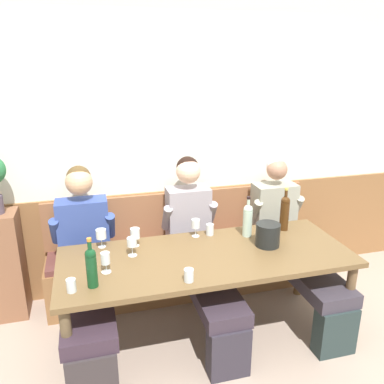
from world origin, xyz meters
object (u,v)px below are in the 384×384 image
(dining_table, at_px, (207,264))
(water_tumbler_center, at_px, (71,285))
(person_center_left_seat, at_px, (85,261))
(ice_bucket, at_px, (268,235))
(wine_glass_mid_left, at_px, (101,235))
(person_center_right_seat, at_px, (198,244))
(wine_bottle_clear_water, at_px, (91,266))
(wine_glass_center_front, at_px, (132,243))
(water_tumbler_right, at_px, (189,275))
(wall_bench, at_px, (185,264))
(wine_glass_mid_right, at_px, (105,259))
(wine_glass_left_end, at_px, (135,234))
(wine_bottle_green_tall, at_px, (285,212))
(water_tumbler_left, at_px, (210,230))
(wine_glass_right_end, at_px, (196,225))
(person_left_seat, at_px, (291,238))
(wine_bottle_amber_mid, at_px, (248,219))

(dining_table, height_order, water_tumbler_center, water_tumbler_center)
(person_center_left_seat, relative_size, ice_bucket, 6.88)
(wine_glass_mid_left, bearing_deg, person_center_right_seat, 0.35)
(person_center_right_seat, xyz_separation_m, wine_glass_mid_left, (-0.78, -0.00, 0.18))
(person_center_right_seat, relative_size, wine_glass_mid_left, 8.96)
(wine_bottle_clear_water, relative_size, wine_glass_center_front, 2.35)
(dining_table, bearing_deg, water_tumbler_right, -124.63)
(wall_bench, relative_size, person_center_right_seat, 1.88)
(wine_glass_mid_right, height_order, water_tumbler_right, wine_glass_mid_right)
(wine_glass_left_end, bearing_deg, wall_bench, 39.16)
(person_center_right_seat, bearing_deg, dining_table, -95.25)
(ice_bucket, xyz_separation_m, wine_bottle_green_tall, (0.27, 0.25, 0.07))
(wine_bottle_green_tall, distance_m, wine_glass_mid_right, 1.55)
(wine_glass_center_front, distance_m, water_tumbler_left, 0.70)
(wine_bottle_clear_water, relative_size, wine_glass_right_end, 2.27)
(dining_table, relative_size, water_tumbler_left, 23.02)
(person_left_seat, xyz_separation_m, wine_glass_center_front, (-1.41, -0.19, 0.22))
(wine_glass_right_end, bearing_deg, wine_glass_mid_right, -151.77)
(wine_bottle_clear_water, bearing_deg, person_left_seat, 17.64)
(water_tumbler_center, bearing_deg, dining_table, 14.70)
(wall_bench, xyz_separation_m, person_center_left_seat, (-0.88, -0.36, 0.35))
(ice_bucket, bearing_deg, wine_glass_left_end, 165.32)
(ice_bucket, bearing_deg, person_center_left_seat, 167.81)
(person_center_left_seat, relative_size, water_tumbler_center, 14.98)
(person_center_right_seat, relative_size, wine_glass_center_front, 9.16)
(person_left_seat, distance_m, wine_bottle_amber_mid, 0.54)
(wine_bottle_clear_water, distance_m, water_tumbler_center, 0.17)
(dining_table, distance_m, wine_bottle_amber_mid, 0.53)
(water_tumbler_left, bearing_deg, person_center_left_seat, -179.60)
(dining_table, relative_size, wine_glass_mid_right, 14.72)
(wine_bottle_amber_mid, bearing_deg, wine_bottle_clear_water, -159.90)
(wine_bottle_clear_water, relative_size, wine_glass_left_end, 2.31)
(person_center_left_seat, relative_size, wine_glass_left_end, 8.83)
(wine_bottle_amber_mid, bearing_deg, water_tumbler_right, -138.99)
(wine_glass_mid_left, bearing_deg, wine_bottle_green_tall, -2.44)
(wine_bottle_green_tall, height_order, wine_glass_mid_right, wine_bottle_green_tall)
(ice_bucket, bearing_deg, water_tumbler_left, 140.62)
(wine_bottle_clear_water, relative_size, water_tumbler_left, 3.58)
(person_center_right_seat, xyz_separation_m, person_left_seat, (0.84, -0.02, -0.04))
(person_center_right_seat, height_order, wine_bottle_clear_water, person_center_right_seat)
(water_tumbler_right, distance_m, water_tumbler_left, 0.75)
(person_center_left_seat, bearing_deg, water_tumbler_center, -97.91)
(person_center_right_seat, distance_m, wine_glass_right_end, 0.18)
(wine_glass_center_front, xyz_separation_m, wine_glass_left_end, (0.04, 0.16, -0.01))
(wall_bench, bearing_deg, wine_glass_mid_left, -154.73)
(wine_bottle_clear_water, bearing_deg, wine_glass_right_end, 33.64)
(dining_table, relative_size, wine_glass_mid_left, 14.80)
(wine_glass_mid_left, xyz_separation_m, water_tumbler_left, (0.88, -0.00, -0.06))
(water_tumbler_center, relative_size, water_tumbler_left, 0.92)
(wine_glass_left_end, bearing_deg, ice_bucket, -14.68)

